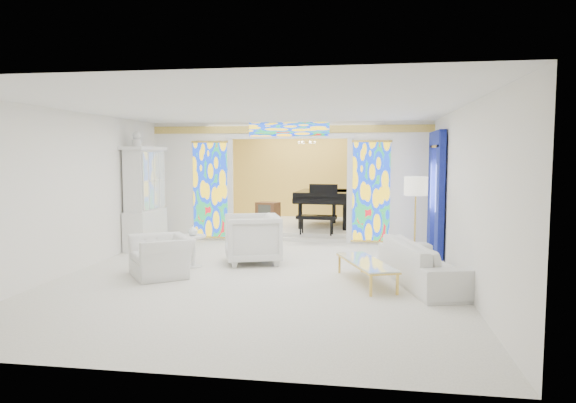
% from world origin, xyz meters
% --- Properties ---
extents(floor, '(12.00, 12.00, 0.00)m').
position_xyz_m(floor, '(0.00, 0.00, 0.00)').
color(floor, white).
rests_on(floor, ground).
extents(ceiling, '(7.00, 12.00, 0.02)m').
position_xyz_m(ceiling, '(0.00, 0.00, 3.00)').
color(ceiling, white).
rests_on(ceiling, wall_back).
extents(wall_back, '(7.00, 0.02, 3.00)m').
position_xyz_m(wall_back, '(0.00, 6.00, 1.50)').
color(wall_back, white).
rests_on(wall_back, floor).
extents(wall_front, '(7.00, 0.02, 3.00)m').
position_xyz_m(wall_front, '(0.00, -6.00, 1.50)').
color(wall_front, white).
rests_on(wall_front, floor).
extents(wall_left, '(0.02, 12.00, 3.00)m').
position_xyz_m(wall_left, '(-3.50, 0.00, 1.50)').
color(wall_left, white).
rests_on(wall_left, floor).
extents(wall_right, '(0.02, 12.00, 3.00)m').
position_xyz_m(wall_right, '(3.50, 0.00, 1.50)').
color(wall_right, white).
rests_on(wall_right, floor).
extents(partition_wall, '(7.00, 0.22, 3.00)m').
position_xyz_m(partition_wall, '(0.00, 2.00, 1.65)').
color(partition_wall, white).
rests_on(partition_wall, floor).
extents(stained_glass_left, '(0.90, 0.04, 2.40)m').
position_xyz_m(stained_glass_left, '(-2.03, 1.89, 1.30)').
color(stained_glass_left, gold).
rests_on(stained_glass_left, partition_wall).
extents(stained_glass_right, '(0.90, 0.04, 2.40)m').
position_xyz_m(stained_glass_right, '(2.03, 1.89, 1.30)').
color(stained_glass_right, gold).
rests_on(stained_glass_right, partition_wall).
extents(stained_glass_transom, '(2.00, 0.04, 0.34)m').
position_xyz_m(stained_glass_transom, '(0.00, 1.89, 2.82)').
color(stained_glass_transom, gold).
rests_on(stained_glass_transom, partition_wall).
extents(alcove_platform, '(6.80, 3.80, 0.18)m').
position_xyz_m(alcove_platform, '(0.00, 4.10, 0.09)').
color(alcove_platform, white).
rests_on(alcove_platform, floor).
extents(gold_curtain_back, '(6.70, 0.10, 2.90)m').
position_xyz_m(gold_curtain_back, '(0.00, 5.88, 1.50)').
color(gold_curtain_back, gold).
rests_on(gold_curtain_back, wall_back).
extents(chandelier, '(0.48, 0.48, 0.30)m').
position_xyz_m(chandelier, '(0.20, 4.00, 2.55)').
color(chandelier, '#DFB74E').
rests_on(chandelier, ceiling).
extents(blue_drapes, '(0.14, 1.85, 2.65)m').
position_xyz_m(blue_drapes, '(3.40, 0.70, 1.58)').
color(blue_drapes, navy).
rests_on(blue_drapes, wall_right).
extents(china_cabinet, '(0.56, 1.46, 2.72)m').
position_xyz_m(china_cabinet, '(-3.22, 0.60, 1.17)').
color(china_cabinet, silver).
rests_on(china_cabinet, floor).
extents(armchair_left, '(1.45, 1.48, 0.72)m').
position_xyz_m(armchair_left, '(-1.74, -2.02, 0.36)').
color(armchair_left, white).
rests_on(armchair_left, floor).
extents(armchair_right, '(1.37, 1.35, 1.00)m').
position_xyz_m(armchair_right, '(-0.36, -0.67, 0.50)').
color(armchair_right, white).
rests_on(armchair_right, floor).
extents(sofa, '(1.59, 2.67, 0.73)m').
position_xyz_m(sofa, '(2.95, -1.90, 0.37)').
color(sofa, white).
rests_on(sofa, floor).
extents(side_table, '(0.62, 0.62, 0.63)m').
position_xyz_m(side_table, '(-1.42, -1.23, 0.41)').
color(side_table, silver).
rests_on(side_table, floor).
extents(vase, '(0.24, 0.24, 0.20)m').
position_xyz_m(vase, '(-1.42, -1.23, 0.73)').
color(vase, white).
rests_on(vase, side_table).
extents(coffee_table, '(1.10, 1.80, 0.38)m').
position_xyz_m(coffee_table, '(1.93, -2.00, 0.35)').
color(coffee_table, white).
rests_on(coffee_table, floor).
extents(floor_lamp, '(0.55, 0.55, 1.79)m').
position_xyz_m(floor_lamp, '(2.83, -0.88, 1.52)').
color(floor_lamp, '#DFB74E').
rests_on(floor_lamp, floor).
extents(grand_piano, '(2.08, 3.10, 1.22)m').
position_xyz_m(grand_piano, '(0.96, 3.83, 1.00)').
color(grand_piano, black).
rests_on(grand_piano, alcove_platform).
extents(tv_console, '(0.69, 0.57, 0.69)m').
position_xyz_m(tv_console, '(-0.80, 3.26, 0.63)').
color(tv_console, brown).
rests_on(tv_console, alcove_platform).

